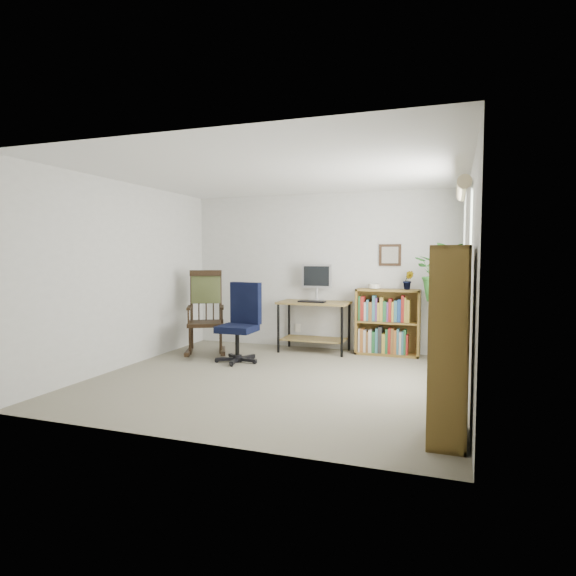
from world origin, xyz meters
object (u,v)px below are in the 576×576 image
at_px(desk, 314,327).
at_px(low_bookshelf, 388,322).
at_px(office_chair, 237,322).
at_px(tall_bookshelf, 449,343).
at_px(rocking_chair, 206,312).

height_order(desk, low_bookshelf, low_bookshelf).
xyz_separation_m(desk, office_chair, (-0.79, -1.03, 0.17)).
xyz_separation_m(office_chair, tall_bookshelf, (2.75, -1.94, 0.22)).
height_order(office_chair, tall_bookshelf, tall_bookshelf).
height_order(rocking_chair, low_bookshelf, rocking_chair).
xyz_separation_m(rocking_chair, low_bookshelf, (2.53, 0.82, -0.14)).
bearing_deg(low_bookshelf, desk, -173.66).
bearing_deg(office_chair, desk, 61.01).
distance_m(office_chair, low_bookshelf, 2.20).
bearing_deg(desk, rocking_chair, -154.09).
relative_size(low_bookshelf, tall_bookshelf, 0.63).
relative_size(office_chair, low_bookshelf, 1.14).
bearing_deg(rocking_chair, office_chair, -52.88).
bearing_deg(rocking_chair, low_bookshelf, -8.67).
bearing_deg(tall_bookshelf, rocking_chair, 146.41).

